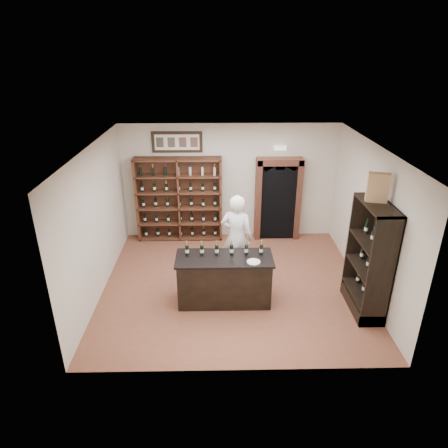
{
  "coord_description": "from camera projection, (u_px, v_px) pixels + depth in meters",
  "views": [
    {
      "loc": [
        -0.34,
        -7.34,
        4.73
      ],
      "look_at": [
        -0.19,
        0.3,
        1.3
      ],
      "focal_mm": 32.0,
      "sensor_mm": 36.0,
      "label": 1
    }
  ],
  "objects": [
    {
      "name": "wall_right",
      "position": [
        369.0,
        220.0,
        8.08
      ],
      "size": [
        0.04,
        5.0,
        3.0
      ],
      "primitive_type": "cube",
      "color": "beige",
      "rests_on": "ground"
    },
    {
      "name": "counter_bottle_2",
      "position": [
        217.0,
        250.0,
        7.73
      ],
      "size": [
        0.07,
        0.07,
        0.3
      ],
      "color": "black",
      "rests_on": "tasting_counter"
    },
    {
      "name": "counter_bottle_3",
      "position": [
        232.0,
        250.0,
        7.73
      ],
      "size": [
        0.07,
        0.07,
        0.3
      ],
      "color": "black",
      "rests_on": "tasting_counter"
    },
    {
      "name": "counter_bottle_1",
      "position": [
        202.0,
        250.0,
        7.72
      ],
      "size": [
        0.07,
        0.07,
        0.3
      ],
      "color": "black",
      "rests_on": "tasting_counter"
    },
    {
      "name": "wine_crate",
      "position": [
        378.0,
        188.0,
        6.96
      ],
      "size": [
        0.4,
        0.24,
        0.52
      ],
      "primitive_type": "cube",
      "rotation": [
        0.0,
        0.0,
        -0.27
      ],
      "color": "tan",
      "rests_on": "side_cabinet"
    },
    {
      "name": "side_cabinet",
      "position": [
        368.0,
        275.0,
        7.56
      ],
      "size": [
        0.48,
        1.2,
        2.2
      ],
      "color": "black",
      "rests_on": "ground"
    },
    {
      "name": "counter_bottle_5",
      "position": [
        261.0,
        249.0,
        7.75
      ],
      "size": [
        0.07,
        0.07,
        0.3
      ],
      "color": "black",
      "rests_on": "tasting_counter"
    },
    {
      "name": "tasting_counter",
      "position": [
        224.0,
        280.0,
        7.89
      ],
      "size": [
        1.88,
        0.78,
        1.0
      ],
      "color": "black",
      "rests_on": "ground"
    },
    {
      "name": "arched_doorway",
      "position": [
        278.0,
        197.0,
        10.32
      ],
      "size": [
        1.17,
        0.35,
        2.17
      ],
      "color": "black",
      "rests_on": "ground"
    },
    {
      "name": "wine_shelf",
      "position": [
        179.0,
        199.0,
        10.29
      ],
      "size": [
        2.2,
        0.38,
        2.2
      ],
      "color": "#542C1D",
      "rests_on": "ground"
    },
    {
      "name": "counter_bottle_0",
      "position": [
        187.0,
        250.0,
        7.72
      ],
      "size": [
        0.07,
        0.07,
        0.3
      ],
      "color": "black",
      "rests_on": "tasting_counter"
    },
    {
      "name": "plate",
      "position": [
        254.0,
        262.0,
        7.49
      ],
      "size": [
        0.25,
        0.25,
        0.02
      ],
      "primitive_type": "cylinder",
      "color": "silver",
      "rests_on": "tasting_counter"
    },
    {
      "name": "floor",
      "position": [
        233.0,
        284.0,
        8.64
      ],
      "size": [
        5.5,
        5.5,
        0.0
      ],
      "primitive_type": "plane",
      "color": "brown",
      "rests_on": "ground"
    },
    {
      "name": "counter_bottle_4",
      "position": [
        246.0,
        250.0,
        7.74
      ],
      "size": [
        0.07,
        0.07,
        0.3
      ],
      "color": "black",
      "rests_on": "tasting_counter"
    },
    {
      "name": "ceiling",
      "position": [
        234.0,
        147.0,
        7.41
      ],
      "size": [
        5.5,
        5.5,
        0.0
      ],
      "primitive_type": "plane",
      "rotation": [
        3.14,
        0.0,
        0.0
      ],
      "color": "white",
      "rests_on": "wall_back"
    },
    {
      "name": "shopkeeper",
      "position": [
        237.0,
        238.0,
        8.53
      ],
      "size": [
        0.82,
        0.66,
        1.94
      ],
      "primitive_type": "imported",
      "rotation": [
        0.0,
        0.0,
        2.83
      ],
      "color": "white",
      "rests_on": "ground"
    },
    {
      "name": "wall_left",
      "position": [
        96.0,
        222.0,
        7.97
      ],
      "size": [
        0.04,
        5.0,
        3.0
      ],
      "primitive_type": "cube",
      "color": "beige",
      "rests_on": "ground"
    },
    {
      "name": "framed_picture",
      "position": [
        177.0,
        142.0,
        9.82
      ],
      "size": [
        1.25,
        0.04,
        0.52
      ],
      "primitive_type": "cube",
      "color": "black",
      "rests_on": "wall_back"
    },
    {
      "name": "emergency_light",
      "position": [
        280.0,
        148.0,
        9.89
      ],
      "size": [
        0.3,
        0.1,
        0.1
      ],
      "primitive_type": "cube",
      "color": "white",
      "rests_on": "wall_back"
    },
    {
      "name": "wall_back",
      "position": [
        229.0,
        182.0,
        10.31
      ],
      "size": [
        5.5,
        0.04,
        3.0
      ],
      "primitive_type": "cube",
      "color": "beige",
      "rests_on": "ground"
    }
  ]
}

